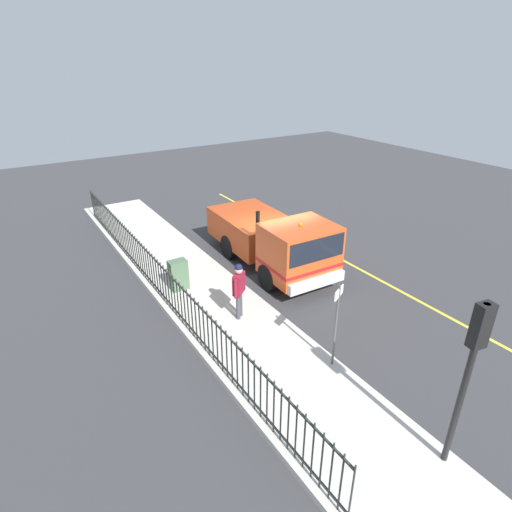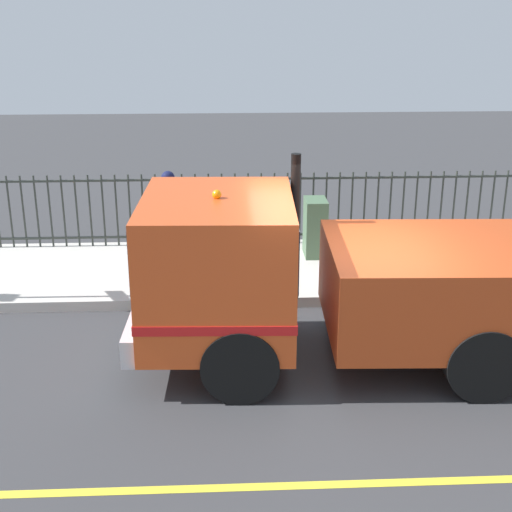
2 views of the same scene
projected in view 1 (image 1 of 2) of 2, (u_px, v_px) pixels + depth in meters
The scene contains 10 objects.
ground_plane at pixel (274, 266), 16.29m from camera, with size 45.96×45.96×0.00m, color #38383A.
sidewalk_slab at pixel (196, 287), 14.63m from camera, with size 2.95×20.89×0.17m, color beige.
lane_marking at pixel (325, 251), 17.55m from camera, with size 0.12×18.80×0.01m, color yellow.
work_truck at pixel (276, 239), 15.52m from camera, with size 2.58×6.28×2.64m.
worker_standing at pixel (239, 285), 12.35m from camera, with size 0.54×0.50×1.81m.
iron_fence at pixel (158, 277), 13.66m from camera, with size 0.04×17.79×1.39m.
traffic_light_near at pixel (473, 355), 7.21m from camera, with size 0.33×0.26×3.62m.
utility_cabinet at pixel (178, 275), 14.15m from camera, with size 0.61×0.39×1.06m, color #4C6B4C.
traffic_cone at pixel (265, 226), 19.31m from camera, with size 0.41×0.41×0.58m, color orange.
street_sign at pixel (337, 317), 10.26m from camera, with size 0.46×0.25×2.33m.
Camera 1 is at (8.40, 11.84, 7.42)m, focal length 29.43 mm.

